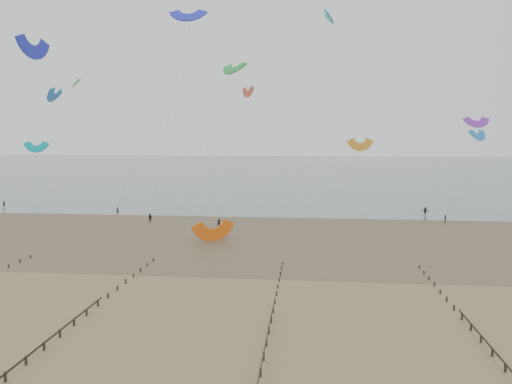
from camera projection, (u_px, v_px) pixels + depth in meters
ground at (242, 291)px, 55.98m from camera, size 500.00×500.00×0.00m
sea_and_shore at (244, 231)px, 90.38m from camera, size 500.00×665.00×0.03m
groynes at (261, 367)px, 36.69m from camera, size 72.16×50.16×1.00m
kitesurfer_lead at (118, 211)px, 109.97m from camera, size 0.61×0.42×1.60m
kitesurfers at (358, 217)px, 100.67m from camera, size 134.66×22.62×1.90m
grounded_kite at (214, 241)px, 82.74m from camera, size 8.26×8.03×3.58m
kites_airborne at (265, 110)px, 138.57m from camera, size 244.63×128.38×39.68m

